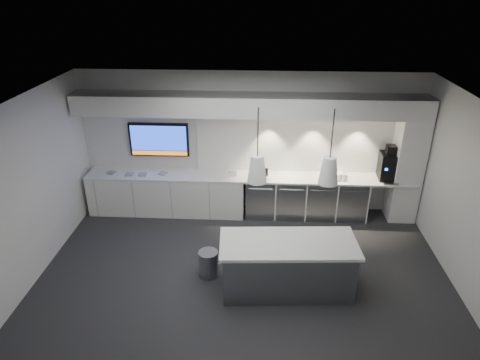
# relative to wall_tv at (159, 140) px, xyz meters

# --- Properties ---
(floor) EXTENTS (7.00, 7.00, 0.00)m
(floor) POSITION_rel_wall_tv_xyz_m (1.90, -2.45, -1.56)
(floor) COLOR #29292B
(floor) RESTS_ON ground
(ceiling) EXTENTS (7.00, 7.00, 0.00)m
(ceiling) POSITION_rel_wall_tv_xyz_m (1.90, -2.45, 1.44)
(ceiling) COLOR black
(ceiling) RESTS_ON wall_back
(wall_back) EXTENTS (7.00, 0.00, 7.00)m
(wall_back) POSITION_rel_wall_tv_xyz_m (1.90, 0.05, -0.06)
(wall_back) COLOR silver
(wall_back) RESTS_ON floor
(wall_front) EXTENTS (7.00, 0.00, 7.00)m
(wall_front) POSITION_rel_wall_tv_xyz_m (1.90, -4.95, -0.06)
(wall_front) COLOR silver
(wall_front) RESTS_ON floor
(wall_left) EXTENTS (0.00, 7.00, 7.00)m
(wall_left) POSITION_rel_wall_tv_xyz_m (-1.60, -2.45, -0.06)
(wall_left) COLOR silver
(wall_left) RESTS_ON floor
(wall_right) EXTENTS (0.00, 7.00, 7.00)m
(wall_right) POSITION_rel_wall_tv_xyz_m (5.40, -2.45, -0.06)
(wall_right) COLOR silver
(wall_right) RESTS_ON floor
(back_counter) EXTENTS (6.80, 0.65, 0.04)m
(back_counter) POSITION_rel_wall_tv_xyz_m (1.90, -0.27, -0.68)
(back_counter) COLOR white
(back_counter) RESTS_ON left_base_cabinets
(left_base_cabinets) EXTENTS (3.30, 0.63, 0.86)m
(left_base_cabinets) POSITION_rel_wall_tv_xyz_m (0.15, -0.27, -1.13)
(left_base_cabinets) COLOR white
(left_base_cabinets) RESTS_ON floor
(fridge_unit_a) EXTENTS (0.60, 0.61, 0.85)m
(fridge_unit_a) POSITION_rel_wall_tv_xyz_m (2.15, -0.27, -1.13)
(fridge_unit_a) COLOR gray
(fridge_unit_a) RESTS_ON floor
(fridge_unit_b) EXTENTS (0.60, 0.61, 0.85)m
(fridge_unit_b) POSITION_rel_wall_tv_xyz_m (2.78, -0.27, -1.13)
(fridge_unit_b) COLOR gray
(fridge_unit_b) RESTS_ON floor
(fridge_unit_c) EXTENTS (0.60, 0.61, 0.85)m
(fridge_unit_c) POSITION_rel_wall_tv_xyz_m (3.41, -0.27, -1.13)
(fridge_unit_c) COLOR gray
(fridge_unit_c) RESTS_ON floor
(fridge_unit_d) EXTENTS (0.60, 0.61, 0.85)m
(fridge_unit_d) POSITION_rel_wall_tv_xyz_m (4.04, -0.27, -1.13)
(fridge_unit_d) COLOR gray
(fridge_unit_d) RESTS_ON floor
(backsplash) EXTENTS (4.60, 0.03, 1.30)m
(backsplash) POSITION_rel_wall_tv_xyz_m (3.10, 0.03, -0.01)
(backsplash) COLOR white
(backsplash) RESTS_ON wall_back
(soffit) EXTENTS (6.90, 0.60, 0.40)m
(soffit) POSITION_rel_wall_tv_xyz_m (1.90, -0.25, 0.84)
(soffit) COLOR white
(soffit) RESTS_ON wall_back
(column) EXTENTS (0.55, 0.55, 2.60)m
(column) POSITION_rel_wall_tv_xyz_m (5.10, -0.25, -0.26)
(column) COLOR white
(column) RESTS_ON floor
(wall_tv) EXTENTS (1.25, 0.07, 0.72)m
(wall_tv) POSITION_rel_wall_tv_xyz_m (0.00, 0.00, 0.00)
(wall_tv) COLOR black
(wall_tv) RESTS_ON wall_back
(island) EXTENTS (2.20, 1.06, 0.91)m
(island) POSITION_rel_wall_tv_xyz_m (2.61, -2.72, -1.10)
(island) COLOR gray
(island) RESTS_ON floor
(bin) EXTENTS (0.35, 0.35, 0.47)m
(bin) POSITION_rel_wall_tv_xyz_m (1.30, -2.43, -1.32)
(bin) COLOR gray
(bin) RESTS_ON floor
(coffee_machine) EXTENTS (0.42, 0.58, 0.72)m
(coffee_machine) POSITION_rel_wall_tv_xyz_m (4.75, -0.25, -0.37)
(coffee_machine) COLOR black
(coffee_machine) RESTS_ON back_counter
(sign_black) EXTENTS (0.14, 0.05, 0.18)m
(sign_black) POSITION_rel_wall_tv_xyz_m (2.23, -0.29, -0.57)
(sign_black) COLOR black
(sign_black) RESTS_ON back_counter
(sign_white) EXTENTS (0.18, 0.04, 0.14)m
(sign_white) POSITION_rel_wall_tv_xyz_m (1.56, -0.34, -0.59)
(sign_white) COLOR white
(sign_white) RESTS_ON back_counter
(cup_cluster) EXTENTS (0.37, 0.17, 0.15)m
(cup_cluster) POSITION_rel_wall_tv_xyz_m (3.72, -0.37, -0.59)
(cup_cluster) COLOR white
(cup_cluster) RESTS_ON back_counter
(tray_a) EXTENTS (0.20, 0.20, 0.02)m
(tray_a) POSITION_rel_wall_tv_xyz_m (-1.00, -0.30, -0.65)
(tray_a) COLOR #969696
(tray_a) RESTS_ON back_counter
(tray_b) EXTENTS (0.17, 0.17, 0.02)m
(tray_b) POSITION_rel_wall_tv_xyz_m (-0.60, -0.37, -0.65)
(tray_b) COLOR #969696
(tray_b) RESTS_ON back_counter
(tray_c) EXTENTS (0.17, 0.17, 0.02)m
(tray_c) POSITION_rel_wall_tv_xyz_m (-0.32, -0.36, -0.65)
(tray_c) COLOR #969696
(tray_c) RESTS_ON back_counter
(tray_d) EXTENTS (0.20, 0.20, 0.02)m
(tray_d) POSITION_rel_wall_tv_xyz_m (0.09, -0.28, -0.65)
(tray_d) COLOR #969696
(tray_d) RESTS_ON back_counter
(pendant_left) EXTENTS (0.29, 0.29, 1.11)m
(pendant_left) POSITION_rel_wall_tv_xyz_m (2.10, -2.72, 0.59)
(pendant_left) COLOR white
(pendant_left) RESTS_ON ceiling
(pendant_right) EXTENTS (0.29, 0.29, 1.11)m
(pendant_right) POSITION_rel_wall_tv_xyz_m (3.12, -2.72, 0.59)
(pendant_right) COLOR white
(pendant_right) RESTS_ON ceiling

